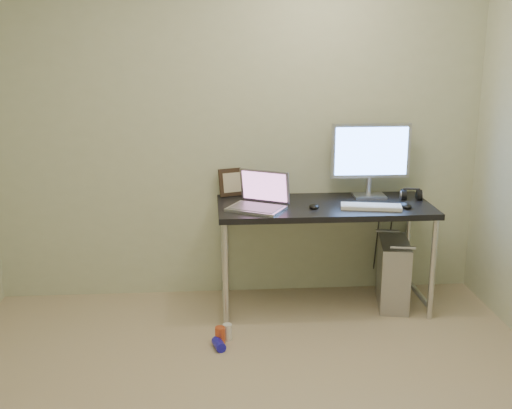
% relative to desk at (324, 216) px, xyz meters
% --- Properties ---
extents(wall_back, '(3.50, 0.02, 2.50)m').
position_rel_desk_xyz_m(wall_back, '(-0.57, 0.32, 0.59)').
color(wall_back, beige).
rests_on(wall_back, ground).
extents(desk, '(1.47, 0.64, 0.75)m').
position_rel_desk_xyz_m(desk, '(0.00, 0.00, 0.00)').
color(desk, black).
rests_on(desk, ground).
extents(tower_computer, '(0.28, 0.48, 0.50)m').
position_rel_desk_xyz_m(tower_computer, '(0.51, -0.02, -0.43)').
color(tower_computer, '#A2A2A6').
rests_on(tower_computer, ground).
extents(cable_a, '(0.01, 0.16, 0.69)m').
position_rel_desk_xyz_m(cable_a, '(0.46, 0.27, -0.26)').
color(cable_a, black).
rests_on(cable_a, ground).
extents(cable_b, '(0.02, 0.11, 0.71)m').
position_rel_desk_xyz_m(cable_b, '(0.55, 0.25, -0.28)').
color(cable_b, black).
rests_on(cable_b, ground).
extents(can_red, '(0.08, 0.08, 0.12)m').
position_rel_desk_xyz_m(can_red, '(-0.74, -0.55, -0.61)').
color(can_red, '#C94924').
rests_on(can_red, ground).
extents(can_white, '(0.07, 0.07, 0.11)m').
position_rel_desk_xyz_m(can_white, '(-0.69, -0.50, -0.61)').
color(can_white, white).
rests_on(can_white, ground).
extents(can_blue, '(0.09, 0.13, 0.06)m').
position_rel_desk_xyz_m(can_blue, '(-0.75, -0.62, -0.63)').
color(can_blue, '#1E18C1').
rests_on(can_blue, ground).
extents(laptop, '(0.45, 0.43, 0.25)m').
position_rel_desk_xyz_m(laptop, '(-0.46, -0.07, 0.14)').
color(laptop, '#B9BBC2').
rests_on(laptop, desk).
extents(monitor, '(0.56, 0.17, 0.53)m').
position_rel_desk_xyz_m(monitor, '(0.36, 0.19, 0.39)').
color(monitor, '#B9BBC2').
rests_on(monitor, desk).
extents(keyboard, '(0.42, 0.21, 0.02)m').
position_rel_desk_xyz_m(keyboard, '(0.29, -0.14, 0.10)').
color(keyboard, white).
rests_on(keyboard, desk).
extents(mouse_right, '(0.09, 0.13, 0.04)m').
position_rel_desk_xyz_m(mouse_right, '(0.53, -0.13, 0.11)').
color(mouse_right, black).
rests_on(mouse_right, desk).
extents(mouse_left, '(0.08, 0.11, 0.04)m').
position_rel_desk_xyz_m(mouse_left, '(-0.09, -0.09, 0.10)').
color(mouse_left, black).
rests_on(mouse_left, desk).
extents(headphones, '(0.16, 0.09, 0.10)m').
position_rel_desk_xyz_m(headphones, '(0.64, 0.09, 0.11)').
color(headphones, black).
rests_on(headphones, desk).
extents(picture_frame, '(0.26, 0.15, 0.20)m').
position_rel_desk_xyz_m(picture_frame, '(-0.60, 0.30, 0.19)').
color(picture_frame, black).
rests_on(picture_frame, desk).
extents(webcam, '(0.05, 0.04, 0.12)m').
position_rel_desk_xyz_m(webcam, '(-0.41, 0.27, 0.18)').
color(webcam, silver).
rests_on(webcam, desk).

